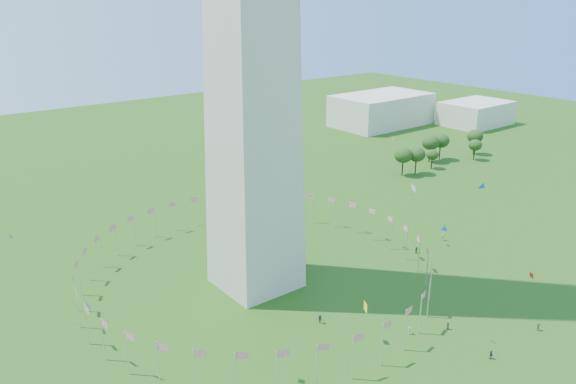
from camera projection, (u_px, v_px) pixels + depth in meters
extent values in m
cylinder|color=silver|center=(374.00, 225.00, 155.14)|extent=(0.24, 0.24, 9.00)
cylinder|color=silver|center=(355.00, 218.00, 159.94)|extent=(0.24, 0.24, 9.00)
cylinder|color=silver|center=(334.00, 213.00, 163.88)|extent=(0.24, 0.24, 9.00)
cylinder|color=silver|center=(313.00, 209.00, 166.85)|extent=(0.24, 0.24, 9.00)
cylinder|color=silver|center=(290.00, 207.00, 168.76)|extent=(0.24, 0.24, 9.00)
cylinder|color=silver|center=(267.00, 206.00, 169.54)|extent=(0.24, 0.24, 9.00)
cylinder|color=silver|center=(244.00, 206.00, 169.19)|extent=(0.24, 0.24, 9.00)
cylinder|color=silver|center=(221.00, 208.00, 167.69)|extent=(0.24, 0.24, 9.00)
cylinder|color=silver|center=(198.00, 211.00, 165.11)|extent=(0.24, 0.24, 9.00)
cylinder|color=silver|center=(176.00, 216.00, 161.51)|extent=(0.24, 0.24, 9.00)
cylinder|color=silver|center=(155.00, 222.00, 157.02)|extent=(0.24, 0.24, 9.00)
cylinder|color=silver|center=(135.00, 230.00, 151.76)|extent=(0.24, 0.24, 9.00)
cylinder|color=silver|center=(117.00, 240.00, 145.89)|extent=(0.24, 0.24, 9.00)
cylinder|color=silver|center=(101.00, 251.00, 139.60)|extent=(0.24, 0.24, 9.00)
cylinder|color=silver|center=(88.00, 263.00, 133.07)|extent=(0.24, 0.24, 9.00)
cylinder|color=silver|center=(79.00, 277.00, 126.51)|extent=(0.24, 0.24, 9.00)
cylinder|color=silver|center=(76.00, 292.00, 120.11)|extent=(0.24, 0.24, 9.00)
cylinder|color=silver|center=(78.00, 308.00, 114.06)|extent=(0.24, 0.24, 9.00)
cylinder|color=silver|center=(87.00, 324.00, 108.56)|extent=(0.24, 0.24, 9.00)
cylinder|color=silver|center=(103.00, 339.00, 103.76)|extent=(0.24, 0.24, 9.00)
cylinder|color=silver|center=(127.00, 353.00, 99.81)|extent=(0.24, 0.24, 9.00)
cylinder|color=silver|center=(158.00, 364.00, 96.84)|extent=(0.24, 0.24, 9.00)
cylinder|color=silver|center=(195.00, 372.00, 94.94)|extent=(0.24, 0.24, 9.00)
cylinder|color=silver|center=(235.00, 375.00, 94.15)|extent=(0.24, 0.24, 9.00)
cylinder|color=silver|center=(277.00, 373.00, 94.51)|extent=(0.24, 0.24, 9.00)
cylinder|color=silver|center=(317.00, 367.00, 96.00)|extent=(0.24, 0.24, 9.00)
cylinder|color=silver|center=(352.00, 358.00, 98.59)|extent=(0.24, 0.24, 9.00)
cylinder|color=silver|center=(382.00, 345.00, 102.18)|extent=(0.24, 0.24, 9.00)
cylinder|color=silver|center=(405.00, 330.00, 106.68)|extent=(0.24, 0.24, 9.00)
cylinder|color=silver|center=(420.00, 314.00, 111.94)|extent=(0.24, 0.24, 9.00)
cylinder|color=silver|center=(429.00, 298.00, 117.80)|extent=(0.24, 0.24, 9.00)
cylinder|color=silver|center=(431.00, 283.00, 124.09)|extent=(0.24, 0.24, 9.00)
cylinder|color=silver|center=(427.00, 268.00, 130.62)|extent=(0.24, 0.24, 9.00)
cylinder|color=silver|center=(419.00, 255.00, 137.19)|extent=(0.24, 0.24, 9.00)
cylinder|color=silver|center=(407.00, 244.00, 143.59)|extent=(0.24, 0.24, 9.00)
cylinder|color=silver|center=(392.00, 234.00, 149.63)|extent=(0.24, 0.24, 9.00)
cube|color=beige|center=(381.00, 110.00, 292.19)|extent=(50.00, 30.00, 16.00)
cube|color=beige|center=(476.00, 113.00, 293.90)|extent=(35.00, 25.00, 12.00)
imported|color=#183C22|center=(538.00, 327.00, 114.23)|extent=(1.00, 1.23, 1.67)
imported|color=black|center=(320.00, 319.00, 116.70)|extent=(1.31, 1.41, 1.91)
imported|color=#32194B|center=(491.00, 355.00, 105.32)|extent=(0.90, 1.19, 1.81)
imported|color=gray|center=(410.00, 330.00, 113.01)|extent=(1.21, 0.90, 1.68)
imported|color=#262626|center=(448.00, 326.00, 114.60)|extent=(0.97, 0.94, 1.65)
imported|color=#173A21|center=(416.00, 250.00, 148.43)|extent=(1.74, 0.92, 1.80)
imported|color=slate|center=(443.00, 237.00, 156.15)|extent=(0.77, 1.29, 1.95)
plane|color=blue|center=(482.00, 186.00, 126.72)|extent=(1.74, 1.59, 2.18)
plane|color=yellow|center=(172.00, 178.00, 89.43)|extent=(0.71, 1.92, 1.80)
plane|color=blue|center=(11.00, 236.00, 108.59)|extent=(0.69, 1.43, 1.51)
plane|color=red|center=(259.00, 239.00, 121.70)|extent=(1.08, 0.42, 1.09)
plane|color=white|center=(413.00, 188.00, 102.27)|extent=(1.87, 0.54, 1.79)
plane|color=#CC2699|center=(393.00, 138.00, 145.34)|extent=(0.17, 1.35, 1.34)
plane|color=red|center=(531.00, 275.00, 117.36)|extent=(1.02, 1.64, 1.52)
plane|color=blue|center=(444.00, 229.00, 122.05)|extent=(0.60, 1.42, 1.49)
plane|color=yellow|center=(365.00, 307.00, 108.44)|extent=(1.84, 1.25, 2.17)
plane|color=blue|center=(88.00, 305.00, 106.42)|extent=(1.84, 1.81, 1.80)
ellipsoid|color=#2A501A|center=(403.00, 162.00, 210.49)|extent=(6.86, 6.86, 10.72)
ellipsoid|color=#2A501A|center=(416.00, 161.00, 212.41)|extent=(6.67, 6.67, 10.43)
ellipsoid|color=#2A501A|center=(432.00, 159.00, 219.59)|extent=(4.84, 4.84, 7.56)
ellipsoid|color=#2A501A|center=(430.00, 149.00, 227.50)|extent=(7.04, 7.04, 11.01)
ellipsoid|color=#2A501A|center=(440.00, 147.00, 230.81)|extent=(6.99, 6.99, 10.92)
ellipsoid|color=#2A501A|center=(475.00, 150.00, 230.84)|extent=(5.45, 5.45, 8.52)
ellipsoid|color=#2A501A|center=(474.00, 142.00, 238.87)|extent=(6.75, 6.75, 10.55)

